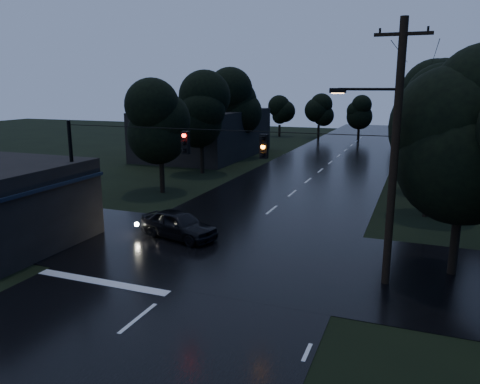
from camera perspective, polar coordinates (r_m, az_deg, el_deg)
The scene contains 15 objects.
main_road at distance 38.82m, azimuth 8.29°, elevation 1.35°, with size 12.00×120.00×0.02m, color black.
cross_street at distance 22.23m, azimuth -2.32°, elevation -7.25°, with size 60.00×9.00×0.02m, color black.
building_far_left at distance 52.42m, azimuth -4.26°, elevation 7.17°, with size 10.00×16.00×5.00m, color black.
utility_pole_main at distance 18.31m, azimuth 18.06°, elevation 4.78°, with size 3.50×0.30×10.00m.
utility_pole_far at distance 35.34m, azimuth 21.03°, elevation 5.89°, with size 2.00×0.30×7.50m.
anchor_pole_left at distance 24.53m, azimuth -19.66°, elevation 1.20°, with size 0.18×0.18×6.00m, color black.
span_signals at distance 19.87m, azimuth -2.14°, elevation 5.94°, with size 15.00×0.37×1.12m.
tree_corner_near at distance 20.27m, azimuth 25.92°, elevation 6.94°, with size 4.48×4.48×9.44m.
tree_left_a at distance 33.99m, azimuth -9.74°, elevation 8.62°, with size 3.92×3.92×8.26m.
tree_left_b at distance 41.30m, azimuth -4.74°, elevation 9.99°, with size 4.20×4.20×8.85m.
tree_left_c at distance 50.68m, azimuth -0.37°, elevation 10.97°, with size 4.48×4.48×9.44m.
tree_right_a at distance 29.21m, azimuth 22.57°, elevation 7.92°, with size 4.20×4.20×8.85m.
tree_right_b at distance 37.19m, azimuth 23.35°, elevation 9.28°, with size 4.48×4.48×9.44m.
tree_right_c at distance 47.19m, azimuth 23.76°, elevation 10.23°, with size 4.76×4.76×10.03m.
car at distance 24.09m, azimuth -7.48°, elevation -3.93°, with size 1.72×4.27×1.46m, color black.
Camera 1 is at (8.35, -7.14, 7.61)m, focal length 35.00 mm.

